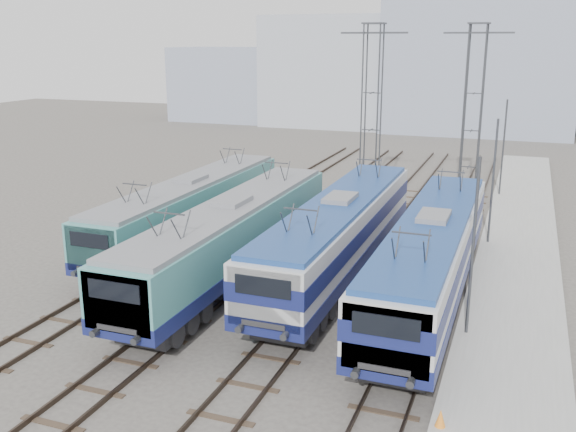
{
  "coord_description": "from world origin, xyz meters",
  "views": [
    {
      "loc": [
        10.05,
        -21.1,
        10.92
      ],
      "look_at": [
        -0.45,
        7.0,
        2.69
      ],
      "focal_mm": 40.0,
      "sensor_mm": 36.0,
      "label": 1
    }
  ],
  "objects_px": {
    "locomotive_center_right": "(338,231)",
    "mast_rear": "(503,150)",
    "locomotive_far_right": "(431,252)",
    "mast_mid": "(493,185)",
    "mast_front": "(473,252)",
    "catenary_tower_east": "(473,106)",
    "safety_cone": "(440,418)",
    "locomotive_far_left": "(190,207)",
    "catenary_tower_west": "(371,106)",
    "locomotive_center_left": "(231,235)"
  },
  "relations": [
    {
      "from": "locomotive_center_left",
      "to": "locomotive_far_right",
      "type": "xyz_separation_m",
      "value": [
        9.0,
        0.55,
        0.08
      ]
    },
    {
      "from": "locomotive_far_right",
      "to": "safety_cone",
      "type": "bearing_deg",
      "value": -79.51
    },
    {
      "from": "locomotive_far_right",
      "to": "mast_rear",
      "type": "height_order",
      "value": "mast_rear"
    },
    {
      "from": "locomotive_far_left",
      "to": "locomotive_center_right",
      "type": "bearing_deg",
      "value": -13.26
    },
    {
      "from": "locomotive_center_right",
      "to": "locomotive_far_right",
      "type": "relative_size",
      "value": 1.01
    },
    {
      "from": "mast_mid",
      "to": "mast_rear",
      "type": "relative_size",
      "value": 1.0
    },
    {
      "from": "mast_front",
      "to": "catenary_tower_east",
      "type": "bearing_deg",
      "value": 95.45
    },
    {
      "from": "mast_mid",
      "to": "safety_cone",
      "type": "relative_size",
      "value": 13.02
    },
    {
      "from": "locomotive_center_right",
      "to": "catenary_tower_west",
      "type": "height_order",
      "value": "catenary_tower_west"
    },
    {
      "from": "locomotive_far_right",
      "to": "mast_rear",
      "type": "distance_m",
      "value": 21.23
    },
    {
      "from": "locomotive_center_left",
      "to": "catenary_tower_west",
      "type": "relative_size",
      "value": 1.53
    },
    {
      "from": "locomotive_center_left",
      "to": "locomotive_far_right",
      "type": "relative_size",
      "value": 0.99
    },
    {
      "from": "locomotive_center_right",
      "to": "locomotive_far_left",
      "type": "bearing_deg",
      "value": 166.74
    },
    {
      "from": "mast_mid",
      "to": "mast_rear",
      "type": "height_order",
      "value": "same"
    },
    {
      "from": "locomotive_center_left",
      "to": "catenary_tower_east",
      "type": "height_order",
      "value": "catenary_tower_east"
    },
    {
      "from": "mast_front",
      "to": "mast_rear",
      "type": "distance_m",
      "value": 24.0
    },
    {
      "from": "locomotive_center_left",
      "to": "locomotive_center_right",
      "type": "height_order",
      "value": "locomotive_center_right"
    },
    {
      "from": "locomotive_center_right",
      "to": "safety_cone",
      "type": "height_order",
      "value": "locomotive_center_right"
    },
    {
      "from": "catenary_tower_east",
      "to": "mast_front",
      "type": "xyz_separation_m",
      "value": [
        2.1,
        -22.0,
        -3.14
      ]
    },
    {
      "from": "catenary_tower_east",
      "to": "mast_front",
      "type": "relative_size",
      "value": 1.71
    },
    {
      "from": "locomotive_center_left",
      "to": "safety_cone",
      "type": "height_order",
      "value": "locomotive_center_left"
    },
    {
      "from": "mast_mid",
      "to": "locomotive_center_left",
      "type": "bearing_deg",
      "value": -138.3
    },
    {
      "from": "locomotive_center_right",
      "to": "catenary_tower_west",
      "type": "bearing_deg",
      "value": 98.26
    },
    {
      "from": "locomotive_far_left",
      "to": "mast_mid",
      "type": "bearing_deg",
      "value": 19.29
    },
    {
      "from": "locomotive_center_right",
      "to": "locomotive_far_right",
      "type": "height_order",
      "value": "locomotive_center_right"
    },
    {
      "from": "safety_cone",
      "to": "locomotive_far_right",
      "type": "bearing_deg",
      "value": 100.49
    },
    {
      "from": "locomotive_center_left",
      "to": "mast_front",
      "type": "relative_size",
      "value": 2.62
    },
    {
      "from": "mast_mid",
      "to": "safety_cone",
      "type": "height_order",
      "value": "mast_mid"
    },
    {
      "from": "locomotive_far_left",
      "to": "mast_rear",
      "type": "bearing_deg",
      "value": 48.54
    },
    {
      "from": "locomotive_center_right",
      "to": "mast_rear",
      "type": "xyz_separation_m",
      "value": [
        6.35,
        19.49,
        1.13
      ]
    },
    {
      "from": "locomotive_center_left",
      "to": "mast_mid",
      "type": "bearing_deg",
      "value": 41.7
    },
    {
      "from": "mast_rear",
      "to": "safety_cone",
      "type": "relative_size",
      "value": 13.02
    },
    {
      "from": "safety_cone",
      "to": "mast_rear",
      "type": "bearing_deg",
      "value": 89.81
    },
    {
      "from": "mast_front",
      "to": "locomotive_far_right",
      "type": "bearing_deg",
      "value": 122.67
    },
    {
      "from": "locomotive_far_right",
      "to": "mast_mid",
      "type": "bearing_deg",
      "value": 78.53
    },
    {
      "from": "locomotive_far_left",
      "to": "mast_rear",
      "type": "relative_size",
      "value": 2.52
    },
    {
      "from": "locomotive_center_right",
      "to": "safety_cone",
      "type": "relative_size",
      "value": 34.66
    },
    {
      "from": "catenary_tower_east",
      "to": "mast_mid",
      "type": "relative_size",
      "value": 1.71
    },
    {
      "from": "locomotive_far_right",
      "to": "mast_mid",
      "type": "relative_size",
      "value": 2.64
    },
    {
      "from": "locomotive_far_left",
      "to": "mast_front",
      "type": "height_order",
      "value": "mast_front"
    },
    {
      "from": "locomotive_far_left",
      "to": "locomotive_far_right",
      "type": "bearing_deg",
      "value": -15.49
    },
    {
      "from": "locomotive_far_right",
      "to": "locomotive_center_right",
      "type": "bearing_deg",
      "value": 160.19
    },
    {
      "from": "catenary_tower_east",
      "to": "mast_front",
      "type": "bearing_deg",
      "value": -84.55
    },
    {
      "from": "catenary_tower_east",
      "to": "mast_mid",
      "type": "xyz_separation_m",
      "value": [
        2.1,
        -10.0,
        -3.14
      ]
    },
    {
      "from": "locomotive_far_left",
      "to": "mast_mid",
      "type": "relative_size",
      "value": 2.52
    },
    {
      "from": "catenary_tower_west",
      "to": "mast_rear",
      "type": "relative_size",
      "value": 1.71
    },
    {
      "from": "locomotive_far_left",
      "to": "catenary_tower_east",
      "type": "xyz_separation_m",
      "value": [
        13.25,
        15.37,
        4.44
      ]
    },
    {
      "from": "mast_mid",
      "to": "locomotive_far_right",
      "type": "bearing_deg",
      "value": -101.47
    },
    {
      "from": "locomotive_far_right",
      "to": "catenary_tower_east",
      "type": "relative_size",
      "value": 1.54
    },
    {
      "from": "locomotive_center_left",
      "to": "safety_cone",
      "type": "distance_m",
      "value": 14.06
    }
  ]
}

